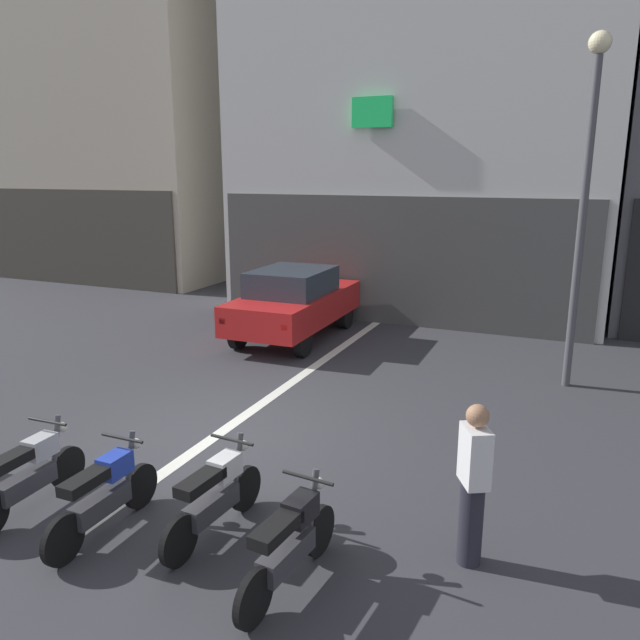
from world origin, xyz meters
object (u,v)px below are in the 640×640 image
(motorcycle_blue_row_left_mid, at_px, (104,493))
(motorcycle_black_row_right_mid, at_px, (290,542))
(street_lamp, at_px, (586,177))
(person_by_motorcycles, at_px, (473,484))
(car_red_crossing_near, at_px, (294,301))
(motorcycle_silver_row_leftmost, at_px, (30,473))
(motorcycle_white_row_centre, at_px, (215,495))

(motorcycle_blue_row_left_mid, xyz_separation_m, motorcycle_black_row_right_mid, (2.20, 0.00, 0.00))
(street_lamp, xyz_separation_m, person_by_motorcycles, (-0.69, -5.93, -2.84))
(car_red_crossing_near, bearing_deg, motorcycle_black_row_right_mid, -64.50)
(street_lamp, height_order, motorcycle_blue_row_left_mid, street_lamp)
(person_by_motorcycles, bearing_deg, street_lamp, 83.32)
(car_red_crossing_near, distance_m, motorcycle_black_row_right_mid, 8.74)
(car_red_crossing_near, relative_size, motorcycle_silver_row_leftmost, 2.47)
(street_lamp, distance_m, motorcycle_silver_row_leftmost, 9.40)
(motorcycle_white_row_centre, xyz_separation_m, motorcycle_black_row_right_mid, (1.10, -0.44, 0.00))
(motorcycle_white_row_centre, bearing_deg, street_lamp, 63.38)
(motorcycle_silver_row_leftmost, relative_size, motorcycle_blue_row_left_mid, 1.00)
(motorcycle_blue_row_left_mid, relative_size, person_by_motorcycles, 1.00)
(motorcycle_silver_row_leftmost, distance_m, motorcycle_white_row_centre, 2.24)
(street_lamp, bearing_deg, person_by_motorcycles, -96.68)
(motorcycle_white_row_centre, height_order, person_by_motorcycles, person_by_motorcycles)
(car_red_crossing_near, distance_m, street_lamp, 6.62)
(street_lamp, bearing_deg, motorcycle_blue_row_left_mid, -122.12)
(car_red_crossing_near, distance_m, motorcycle_silver_row_leftmost, 7.89)
(car_red_crossing_near, distance_m, motorcycle_blue_row_left_mid, 8.05)
(motorcycle_silver_row_leftmost, bearing_deg, car_red_crossing_near, 93.36)
(street_lamp, xyz_separation_m, motorcycle_white_row_centre, (-3.26, -6.51, -3.23))
(motorcycle_black_row_right_mid, bearing_deg, car_red_crossing_near, 115.50)
(motorcycle_silver_row_leftmost, bearing_deg, person_by_motorcycles, 11.97)
(motorcycle_white_row_centre, bearing_deg, motorcycle_silver_row_leftmost, -169.03)
(car_red_crossing_near, height_order, motorcycle_black_row_right_mid, car_red_crossing_near)
(motorcycle_black_row_right_mid, bearing_deg, person_by_motorcycles, 34.84)
(motorcycle_blue_row_left_mid, bearing_deg, person_by_motorcycles, 15.59)
(motorcycle_silver_row_leftmost, xyz_separation_m, motorcycle_black_row_right_mid, (3.30, -0.01, 0.00))
(car_red_crossing_near, distance_m, person_by_motorcycles, 8.63)
(car_red_crossing_near, xyz_separation_m, motorcycle_blue_row_left_mid, (1.56, -7.88, -0.43))
(street_lamp, relative_size, motorcycle_blue_row_left_mid, 3.57)
(motorcycle_black_row_right_mid, bearing_deg, motorcycle_silver_row_leftmost, 179.79)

